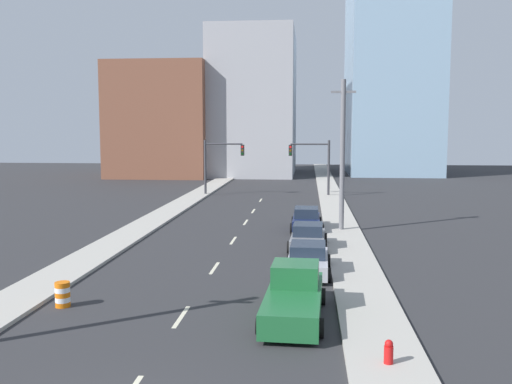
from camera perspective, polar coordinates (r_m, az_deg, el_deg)
sidewalk_left at (r=61.97m, az=-5.24°, el=0.10°), size 2.36×98.62×0.15m
sidewalk_right at (r=60.99m, az=7.36°, el=-0.02°), size 2.36×98.62×0.15m
lane_stripe_at_8m at (r=21.01m, az=-7.48°, el=-12.26°), size 0.16×2.40×0.01m
lane_stripe_at_15m at (r=27.86m, az=-4.18°, el=-7.59°), size 0.16×2.40×0.01m
lane_stripe_at_22m at (r=34.57m, az=-2.29°, el=-4.86°), size 0.16×2.40×0.01m
lane_stripe_at_29m at (r=41.28m, az=-1.05°, el=-3.04°), size 0.16×2.40×0.01m
lane_stripe_at_35m at (r=46.98m, az=-0.27°, el=-1.91°), size 0.16×2.40×0.01m
lane_stripe_at_42m at (r=54.23m, az=0.47°, el=-0.82°), size 0.16×2.40×0.01m
building_brick_left at (r=85.10m, az=-9.03°, el=7.05°), size 14.00×16.00×16.02m
building_office_center at (r=86.95m, az=-0.12°, el=8.75°), size 12.00×20.00×21.00m
building_glass_right at (r=91.69m, az=13.33°, el=10.90°), size 13.00×20.00×28.81m
traffic_signal_left at (r=58.18m, az=-3.92°, el=3.26°), size 4.13×0.35×5.64m
traffic_signal_right at (r=57.45m, az=6.07°, el=3.21°), size 4.13×0.35×5.64m
utility_pole_right_mid at (r=37.45m, az=8.64°, el=3.73°), size 1.60×0.32×9.88m
traffic_barrel at (r=23.01m, az=-18.78°, el=-9.67°), size 0.56×0.56×0.95m
fire_hydrant at (r=16.94m, az=13.12°, el=-15.53°), size 0.26×0.26×0.84m
pickup_truck_green at (r=20.67m, az=3.83°, el=-10.40°), size 2.37×5.76×1.80m
sedan_silver at (r=26.71m, az=5.21°, el=-6.78°), size 2.20×4.46×1.43m
sedan_gray at (r=32.04m, az=5.22°, el=-4.56°), size 2.23×4.44×1.45m
sedan_navy at (r=38.18m, az=5.05°, el=-2.78°), size 2.07×4.58×1.51m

